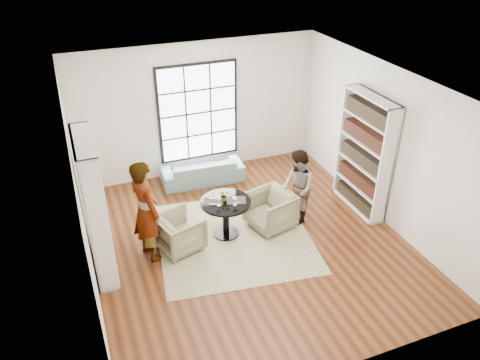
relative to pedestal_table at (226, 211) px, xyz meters
name	(u,v)px	position (x,y,z in m)	size (l,w,h in m)	color
ground	(248,242)	(0.31, -0.37, -0.54)	(6.00, 6.00, 0.00)	brown
room_shell	(238,169)	(0.31, 0.17, 0.72)	(6.00, 6.01, 6.00)	silver
rug	(234,237)	(0.10, -0.15, -0.53)	(2.78, 2.78, 0.01)	tan
pedestal_table	(226,211)	(0.00, 0.00, 0.00)	(0.93, 0.93, 0.74)	black
sofa	(203,171)	(0.20, 2.08, -0.27)	(1.82, 0.71, 0.53)	gray
armchair_left	(180,232)	(-0.91, -0.07, -0.20)	(0.73, 0.75, 0.69)	tan
armchair_right	(270,210)	(0.89, -0.05, -0.17)	(0.78, 0.80, 0.73)	tan
person_left	(146,211)	(-1.46, -0.07, 0.40)	(0.68, 0.45, 1.87)	gray
person_right	(297,187)	(1.44, -0.05, 0.21)	(0.73, 0.57, 1.50)	gray
placemat_left	(214,201)	(-0.21, 0.07, 0.21)	(0.34, 0.26, 0.01)	black
placemat_right	(236,200)	(0.19, -0.05, 0.21)	(0.34, 0.26, 0.01)	black
cutlery_left	(214,201)	(-0.21, 0.07, 0.21)	(0.14, 0.22, 0.01)	silver
cutlery_right	(236,200)	(0.19, -0.05, 0.21)	(0.14, 0.22, 0.01)	silver
wine_glass_left	(219,199)	(-0.16, -0.08, 0.34)	(0.09, 0.09, 0.20)	silver
wine_glass_right	(235,199)	(0.11, -0.17, 0.33)	(0.08, 0.08, 0.18)	silver
flower_centerpiece	(224,195)	(-0.01, 0.05, 0.30)	(0.18, 0.16, 0.20)	gray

